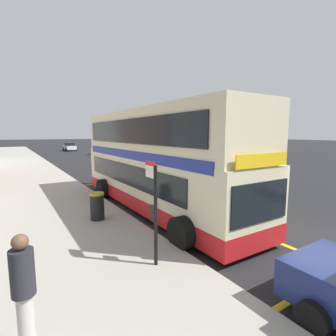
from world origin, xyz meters
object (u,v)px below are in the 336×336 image
at_px(parked_car_teal_distant, 100,150).
at_px(litter_bin, 97,206).
at_px(parked_car_white_behind, 70,147).
at_px(pedestrian_waiting_near_sign, 24,287).
at_px(double_decker_bus, 154,164).
at_px(bus_stop_sign, 154,204).

relative_size(parked_car_teal_distant, litter_bin, 4.04).
bearing_deg(parked_car_white_behind, pedestrian_waiting_near_sign, -104.31).
bearing_deg(double_decker_bus, pedestrian_waiting_near_sign, -133.17).
relative_size(double_decker_bus, litter_bin, 11.05).
relative_size(double_decker_bus, parked_car_white_behind, 2.74).
xyz_separation_m(parked_car_teal_distant, pedestrian_waiting_near_sign, (-12.67, -36.49, 0.34)).
bearing_deg(pedestrian_waiting_near_sign, double_decker_bus, 46.83).
distance_m(parked_car_white_behind, litter_bin, 44.34).
distance_m(pedestrian_waiting_near_sign, litter_bin, 5.98).
bearing_deg(parked_car_teal_distant, double_decker_bus, 78.95).
distance_m(bus_stop_sign, litter_bin, 4.21).
distance_m(double_decker_bus, pedestrian_waiting_near_sign, 8.10).
relative_size(double_decker_bus, pedestrian_waiting_near_sign, 6.30).
bearing_deg(litter_bin, parked_car_teal_distant, 72.25).
bearing_deg(bus_stop_sign, parked_car_teal_distant, 74.52).
distance_m(bus_stop_sign, parked_car_teal_distant, 36.58).
xyz_separation_m(bus_stop_sign, pedestrian_waiting_near_sign, (-2.91, -1.24, -0.53)).
bearing_deg(bus_stop_sign, parked_car_white_behind, 81.00).
bearing_deg(pedestrian_waiting_near_sign, bus_stop_sign, 23.15).
bearing_deg(parked_car_white_behind, parked_car_teal_distant, -82.26).
height_order(bus_stop_sign, parked_car_teal_distant, bus_stop_sign).
distance_m(double_decker_bus, parked_car_teal_distant, 31.47).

